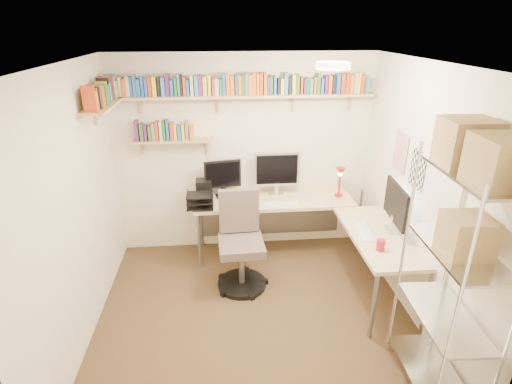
# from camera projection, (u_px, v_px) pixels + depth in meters

# --- Properties ---
(ground) EXTENTS (3.20, 3.20, 0.00)m
(ground) POSITION_uv_depth(u_px,v_px,m) (255.00, 315.00, 4.15)
(ground) COLOR #45311D
(ground) RESTS_ON ground
(room_shell) EXTENTS (3.24, 3.04, 2.52)m
(room_shell) POSITION_uv_depth(u_px,v_px,m) (255.00, 175.00, 3.55)
(room_shell) COLOR #EFE6C3
(room_shell) RESTS_ON ground
(wall_shelves) EXTENTS (3.12, 1.09, 0.80)m
(wall_shelves) POSITION_uv_depth(u_px,v_px,m) (207.00, 96.00, 4.51)
(wall_shelves) COLOR tan
(wall_shelves) RESTS_ON ground
(corner_desk) EXTENTS (2.36, 2.00, 1.33)m
(corner_desk) POSITION_uv_depth(u_px,v_px,m) (288.00, 208.00, 4.77)
(corner_desk) COLOR beige
(corner_desk) RESTS_ON ground
(office_chair) EXTENTS (0.58, 0.59, 1.11)m
(office_chair) POSITION_uv_depth(u_px,v_px,m) (241.00, 248.00, 4.49)
(office_chair) COLOR black
(office_chair) RESTS_ON ground
(wire_rack) EXTENTS (0.47, 0.89, 2.21)m
(wire_rack) POSITION_uv_depth(u_px,v_px,m) (469.00, 210.00, 2.68)
(wire_rack) COLOR silver
(wire_rack) RESTS_ON ground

